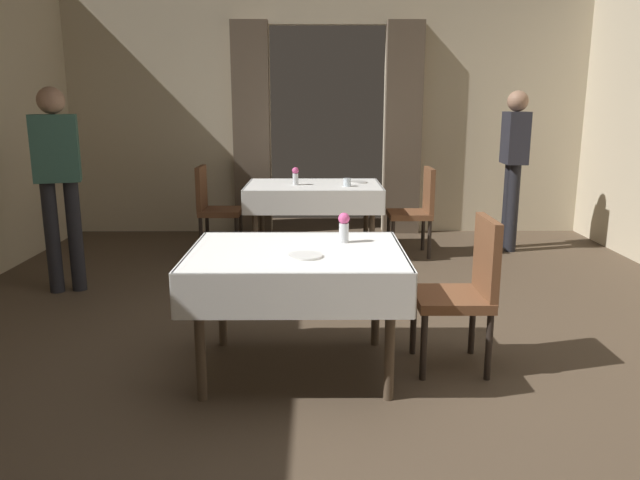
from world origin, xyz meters
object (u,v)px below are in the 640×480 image
(chair_far_left, at_px, (213,204))
(plate_far_c, at_px, (358,182))
(glass_far_b, at_px, (347,182))
(person_waiter_by_doorway, at_px, (58,173))
(plate_mid_b, at_px, (305,256))
(flower_vase_mid, at_px, (344,226))
(chair_mid_right, at_px, (465,286))
(dining_table_far, at_px, (314,192))
(chair_far_right, at_px, (417,207))
(person_diner_standing_aside, at_px, (514,157))
(dining_table_mid, at_px, (297,265))
(flower_vase_far, at_px, (295,175))

(chair_far_left, height_order, plate_far_c, chair_far_left)
(glass_far_b, relative_size, person_waiter_by_doorway, 0.05)
(plate_mid_b, xyz_separation_m, glass_far_b, (0.38, 2.92, 0.04))
(plate_mid_b, bearing_deg, person_waiter_by_doorway, 139.95)
(flower_vase_mid, distance_m, plate_far_c, 2.87)
(chair_mid_right, bearing_deg, plate_far_c, 98.41)
(dining_table_far, xyz_separation_m, chair_far_right, (1.10, -0.07, -0.15))
(plate_far_c, relative_size, person_diner_standing_aside, 0.11)
(chair_far_right, xyz_separation_m, plate_far_c, (-0.62, 0.19, 0.24))
(dining_table_far, relative_size, chair_mid_right, 1.53)
(chair_mid_right, height_order, plate_far_c, chair_mid_right)
(dining_table_mid, relative_size, dining_table_far, 0.88)
(dining_table_mid, height_order, chair_far_right, chair_far_right)
(plate_far_c, bearing_deg, dining_table_far, -166.04)
(person_waiter_by_doorway, bearing_deg, flower_vase_mid, -31.05)
(chair_mid_right, distance_m, flower_vase_mid, 0.82)
(chair_mid_right, height_order, flower_vase_mid, flower_vase_mid)
(dining_table_mid, xyz_separation_m, plate_far_c, (0.57, 3.06, 0.10))
(dining_table_far, distance_m, person_diner_standing_aside, 2.20)
(flower_vase_mid, relative_size, person_waiter_by_doorway, 0.11)
(dining_table_mid, distance_m, chair_far_left, 3.21)
(chair_mid_right, relative_size, plate_mid_b, 4.81)
(glass_far_b, xyz_separation_m, person_diner_standing_aside, (1.81, 0.33, 0.23))
(dining_table_mid, xyz_separation_m, person_waiter_by_doorway, (-2.03, 1.59, 0.37))
(dining_table_far, height_order, chair_far_left, chair_far_left)
(flower_vase_mid, relative_size, flower_vase_far, 1.00)
(glass_far_b, bearing_deg, person_diner_standing_aside, 10.46)
(dining_table_far, bearing_deg, chair_far_right, -3.82)
(chair_far_right, bearing_deg, person_waiter_by_doorway, -158.45)
(person_diner_standing_aside, bearing_deg, dining_table_far, -175.85)
(dining_table_mid, bearing_deg, plate_far_c, 79.48)
(chair_far_left, bearing_deg, chair_mid_right, -56.09)
(chair_far_right, xyz_separation_m, flower_vase_far, (-1.29, 0.01, 0.33))
(dining_table_far, relative_size, person_diner_standing_aside, 0.83)
(flower_vase_mid, xyz_separation_m, plate_far_c, (0.28, 2.86, -0.09))
(person_waiter_by_doorway, xyz_separation_m, person_diner_standing_aside, (4.28, 1.50, 0.00))
(dining_table_far, relative_size, chair_far_right, 1.53)
(dining_table_far, xyz_separation_m, plate_mid_b, (-0.03, -3.10, 0.09))
(plate_mid_b, height_order, person_diner_standing_aside, person_diner_standing_aside)
(chair_far_left, distance_m, person_waiter_by_doorway, 1.85)
(person_diner_standing_aside, bearing_deg, chair_mid_right, -112.05)
(flower_vase_mid, height_order, flower_vase_far, same)
(dining_table_far, height_order, plate_mid_b, plate_mid_b)
(flower_vase_mid, distance_m, glass_far_b, 2.57)
(dining_table_far, xyz_separation_m, chair_far_left, (-1.10, 0.11, -0.15))
(dining_table_mid, bearing_deg, person_waiter_by_doorway, 141.91)
(chair_far_left, bearing_deg, person_diner_standing_aside, 0.79)
(flower_vase_mid, height_order, glass_far_b, flower_vase_mid)
(flower_vase_far, bearing_deg, chair_far_left, 169.35)
(chair_far_right, relative_size, glass_far_b, 11.00)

